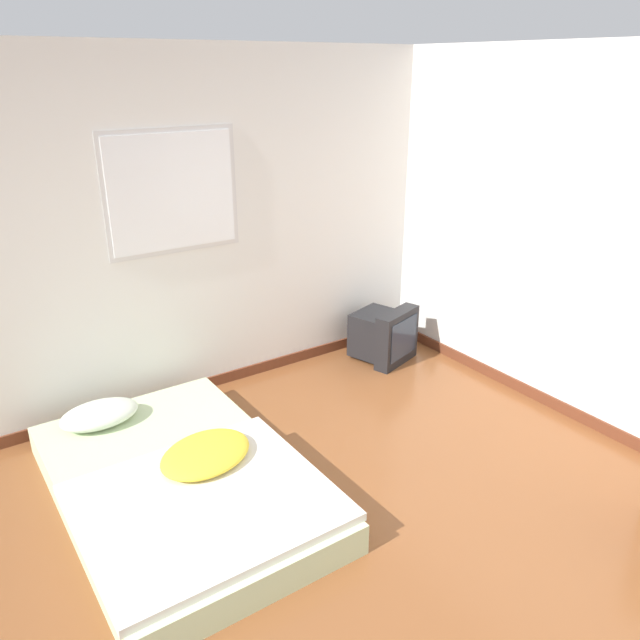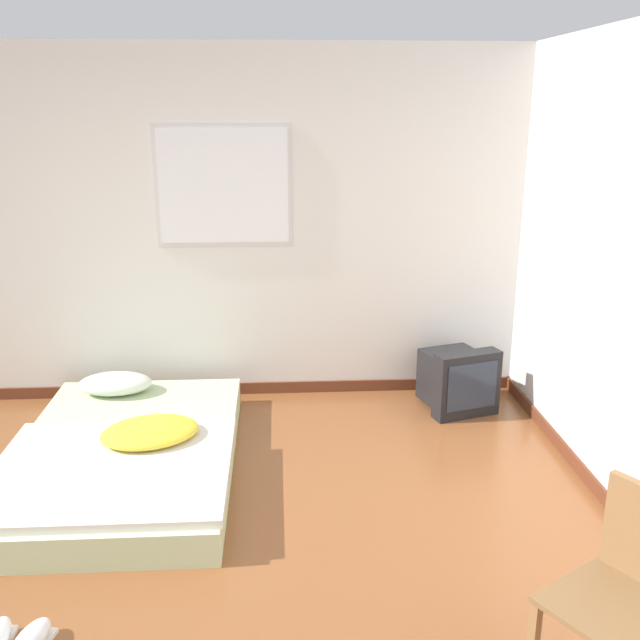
# 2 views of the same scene
# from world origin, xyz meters

# --- Properties ---
(wall_back) EXTENTS (7.86, 0.08, 2.60)m
(wall_back) POSITION_xyz_m (0.01, 2.59, 1.29)
(wall_back) COLOR white
(wall_back) RESTS_ON ground_plane
(mattress_bed) EXTENTS (1.33, 2.05, 0.33)m
(mattress_bed) POSITION_xyz_m (-0.06, 1.35, 0.12)
(mattress_bed) COLOR beige
(mattress_bed) RESTS_ON ground_plane
(crt_tv) EXTENTS (0.56, 0.57, 0.48)m
(crt_tv) POSITION_xyz_m (2.20, 2.17, 0.23)
(crt_tv) COLOR black
(crt_tv) RESTS_ON ground_plane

